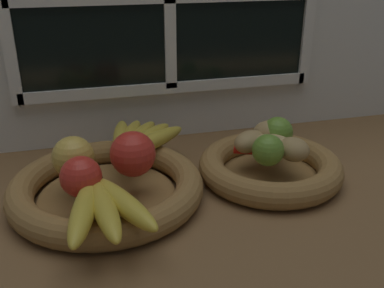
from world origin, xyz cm
name	(u,v)px	position (x,y,z in cm)	size (l,w,h in cm)	color
ground_plane	(206,203)	(0.00, 0.00, -1.50)	(140.00, 90.00, 3.00)	brown
back_wall	(167,12)	(0.00, 29.77, 27.88)	(140.00, 4.60, 55.00)	silver
fruit_bowl_left	(107,188)	(-16.84, 3.50, 2.19)	(33.43, 33.43, 4.74)	olive
fruit_bowl_right	(270,167)	(13.58, 3.50, 2.21)	(26.89, 26.89, 4.74)	olive
apple_golden_left	(73,157)	(-21.82, 4.45, 8.26)	(7.03, 7.03, 7.03)	gold
apple_red_right	(133,154)	(-12.16, 2.38, 8.60)	(7.71, 7.71, 7.71)	red
apple_red_front	(81,177)	(-20.83, -2.48, 7.97)	(6.46, 6.46, 6.46)	red
banana_bunch_front	(103,205)	(-18.12, -9.06, 6.41)	(13.86, 19.47, 3.33)	gold
banana_bunch_back	(137,139)	(-9.89, 13.94, 6.27)	(16.09, 18.46, 3.06)	gold
potato_large	(272,145)	(13.58, 3.50, 6.79)	(8.32, 4.51, 4.10)	tan
potato_oblong	(250,142)	(10.34, 6.02, 6.81)	(7.17, 4.89, 4.13)	#A38451
potato_back	(272,134)	(15.38, 7.46, 7.34)	(7.32, 5.56, 5.20)	#A38451
potato_small	(293,149)	(16.46, 0.62, 6.87)	(6.14, 5.35, 4.25)	#A38451
lime_near	(268,150)	(11.25, 0.01, 7.59)	(5.69, 5.69, 5.69)	olive
lime_far	(277,132)	(16.29, 6.98, 7.71)	(5.94, 5.94, 5.94)	olive
chili_pepper	(262,153)	(11.68, 3.14, 5.60)	(1.71, 1.71, 10.56)	red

